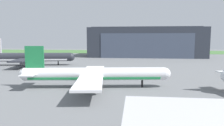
# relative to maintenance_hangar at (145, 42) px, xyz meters

# --- Properties ---
(ground_plane) EXTENTS (440.00, 440.00, 0.00)m
(ground_plane) POSITION_rel_maintenance_hangar_xyz_m (-18.84, -106.97, -11.01)
(ground_plane) COLOR slate
(grass_field_strip) EXTENTS (440.00, 56.00, 0.08)m
(grass_field_strip) POSITION_rel_maintenance_hangar_xyz_m (-18.84, 52.38, -10.97)
(grass_field_strip) COLOR #436F38
(grass_field_strip) RESTS_ON ground_plane
(maintenance_hangar) EXTENTS (84.47, 40.88, 22.95)m
(maintenance_hangar) POSITION_rel_maintenance_hangar_xyz_m (0.00, 0.00, 0.00)
(maintenance_hangar) COLOR #2D333D
(maintenance_hangar) RESTS_ON ground_plane
(airliner_near_right) EXTENTS (41.76, 36.14, 11.56)m
(airliner_near_right) POSITION_rel_maintenance_hangar_xyz_m (-19.34, -109.61, -7.36)
(airliner_near_right) COLOR white
(airliner_near_right) RESTS_ON ground_plane
(airliner_far_left) EXTENTS (43.86, 36.91, 13.73)m
(airliner_far_left) POSITION_rel_maintenance_hangar_xyz_m (-61.06, -65.08, -6.99)
(airliner_far_left) COLOR #282B33
(airliner_far_left) RESTS_ON ground_plane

